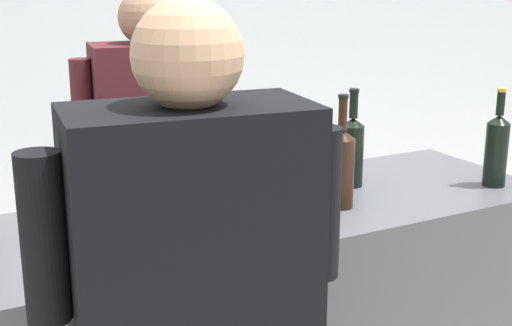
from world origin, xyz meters
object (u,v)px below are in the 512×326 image
object	(u,v)px
wine_bottle_4	(497,148)
potted_shrub	(241,206)
wine_bottle_3	(341,166)
wine_bottle_1	(164,171)
wine_glass	(256,172)
wine_bottle_2	(91,194)
person_server	(154,207)
wine_bottle_0	(352,149)
wine_bottle_5	(170,194)

from	to	relation	value
wine_bottle_4	potted_shrub	distance (m)	1.28
wine_bottle_3	wine_bottle_4	size ratio (longest dim) A/B	1.06
wine_bottle_1	wine_bottle_4	bearing A→B (deg)	-14.54
wine_glass	wine_bottle_4	bearing A→B (deg)	-11.15
wine_bottle_2	person_server	bearing A→B (deg)	57.94
wine_bottle_3	wine_bottle_4	xyz separation A→B (m)	(0.60, -0.06, -0.00)
wine_bottle_0	wine_bottle_1	distance (m)	0.66
wine_bottle_0	wine_bottle_5	bearing A→B (deg)	-169.09
wine_bottle_4	wine_glass	size ratio (longest dim) A/B	1.95
wine_bottle_1	wine_bottle_5	size ratio (longest dim) A/B	1.05
potted_shrub	wine_bottle_0	bearing A→B (deg)	-91.59
wine_glass	potted_shrub	world-z (taller)	wine_glass
wine_bottle_3	wine_glass	world-z (taller)	wine_bottle_3
wine_bottle_2	potted_shrub	xyz separation A→B (m)	(0.93, 0.90, -0.46)
wine_bottle_3	potted_shrub	distance (m)	1.17
wine_bottle_0	wine_glass	size ratio (longest dim) A/B	1.94
wine_bottle_3	wine_glass	bearing A→B (deg)	157.12
wine_bottle_4	wine_bottle_3	bearing A→B (deg)	173.98
wine_bottle_2	wine_bottle_3	xyz separation A→B (m)	(0.75, -0.15, 0.02)
wine_bottle_0	potted_shrub	size ratio (longest dim) A/B	0.33
wine_bottle_5	wine_bottle_0	bearing A→B (deg)	10.91
wine_bottle_0	wine_glass	bearing A→B (deg)	-170.82
wine_bottle_5	person_server	size ratio (longest dim) A/B	0.19
wine_bottle_4	person_server	distance (m)	1.32
wine_glass	wine_bottle_0	bearing A→B (deg)	9.18
wine_bottle_2	wine_glass	distance (m)	0.50
wine_bottle_4	wine_bottle_5	world-z (taller)	wine_bottle_4
wine_bottle_3	person_server	size ratio (longest dim) A/B	0.21
wine_bottle_5	potted_shrub	xyz separation A→B (m)	(0.74, 1.02, -0.46)
wine_bottle_0	wine_bottle_3	world-z (taller)	wine_bottle_3
wine_bottle_4	wine_bottle_5	size ratio (longest dim) A/B	1.05
wine_bottle_2	wine_bottle_1	bearing A→B (deg)	16.93
wine_bottle_1	wine_bottle_3	bearing A→B (deg)	-23.92
wine_bottle_0	wine_bottle_1	xyz separation A→B (m)	(-0.66, 0.05, 0.00)
wine_bottle_0	wine_bottle_3	bearing A→B (deg)	-134.05
wine_bottle_3	person_server	world-z (taller)	person_server
wine_bottle_4	wine_bottle_5	distance (m)	1.16
wine_bottle_2	wine_bottle_3	distance (m)	0.76
wine_bottle_5	wine_bottle_1	bearing A→B (deg)	73.53
wine_bottle_3	person_server	xyz separation A→B (m)	(-0.32, 0.83, -0.33)
wine_bottle_0	potted_shrub	world-z (taller)	wine_bottle_0
wine_bottle_3	potted_shrub	bearing A→B (deg)	79.86
wine_bottle_5	wine_glass	xyz separation A→B (m)	(0.31, 0.07, 0.00)
wine_bottle_2	person_server	world-z (taller)	person_server
wine_bottle_0	wine_bottle_3	distance (m)	0.23
wine_bottle_5	potted_shrub	bearing A→B (deg)	53.84
person_server	potted_shrub	bearing A→B (deg)	23.19
wine_bottle_1	potted_shrub	size ratio (longest dim) A/B	0.33
wine_bottle_2	person_server	xyz separation A→B (m)	(0.43, 0.68, -0.32)
person_server	potted_shrub	distance (m)	0.57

